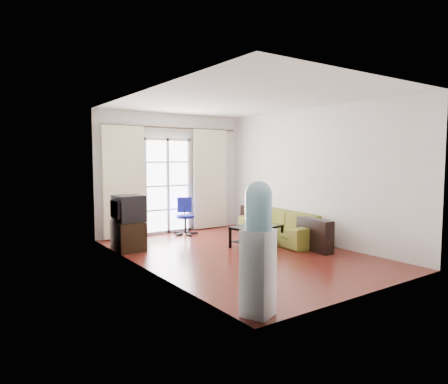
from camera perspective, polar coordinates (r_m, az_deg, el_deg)
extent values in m
plane|color=maroon|center=(7.21, 2.42, -8.77)|extent=(5.20, 5.20, 0.00)
plane|color=white|center=(7.08, 2.50, 12.99)|extent=(5.20, 5.20, 0.00)
cube|color=white|center=(9.22, -7.39, 2.64)|extent=(3.60, 0.02, 2.70)
cube|color=white|center=(5.19, 20.10, 0.74)|extent=(3.60, 0.02, 2.70)
cube|color=white|center=(6.10, -11.13, 1.50)|extent=(0.02, 5.20, 2.70)
cube|color=white|center=(8.23, 12.49, 2.31)|extent=(0.02, 5.20, 2.70)
cube|color=white|center=(9.13, -8.09, 0.88)|extent=(1.01, 0.02, 2.04)
cube|color=white|center=(9.11, -8.03, 0.88)|extent=(1.16, 0.06, 2.15)
cylinder|color=#4C3F2D|center=(9.15, -7.17, 9.08)|extent=(3.30, 0.04, 0.04)
cube|color=#FEF7CC|center=(8.63, -14.10, 1.39)|extent=(0.90, 0.07, 2.35)
cube|color=#FEF7CC|center=(9.60, -2.01, 1.87)|extent=(0.90, 0.07, 2.35)
cube|color=gray|center=(9.62, -2.81, -3.34)|extent=(0.64, 0.12, 0.64)
imported|color=brown|center=(8.33, 8.08, -4.86)|extent=(2.23, 1.24, 0.60)
cube|color=silver|center=(7.72, 4.69, -4.86)|extent=(1.07, 0.71, 0.01)
cube|color=black|center=(7.77, 4.68, -6.85)|extent=(1.00, 0.64, 0.01)
cube|color=black|center=(7.25, 3.72, -7.09)|extent=(0.05, 0.05, 0.40)
cube|color=black|center=(7.95, 8.31, -6.07)|extent=(0.05, 0.05, 0.40)
cube|color=black|center=(7.60, 0.88, -6.53)|extent=(0.05, 0.05, 0.40)
cube|color=black|center=(8.27, 5.52, -5.62)|extent=(0.05, 0.05, 0.40)
imported|color=#2E7F31|center=(7.57, 3.47, -4.79)|extent=(0.27, 0.27, 0.06)
imported|color=#A31423|center=(7.50, 4.41, -5.01)|extent=(0.24, 0.29, 0.02)
cube|color=black|center=(7.94, 6.30, -4.50)|extent=(0.16, 0.10, 0.02)
cube|color=black|center=(7.67, -13.53, -6.05)|extent=(0.54, 0.76, 0.53)
cube|color=black|center=(7.59, -13.46, -2.27)|extent=(0.50, 0.54, 0.49)
cube|color=#0C19E5|center=(7.69, -11.77, -2.15)|extent=(0.03, 0.42, 0.36)
cube|color=black|center=(7.51, -14.94, -2.38)|extent=(0.16, 0.36, 0.32)
cylinder|color=black|center=(8.95, -5.55, -4.76)|extent=(0.05, 0.05, 0.41)
cylinder|color=navy|center=(8.92, -5.56, -3.50)|extent=(0.40, 0.40, 0.06)
cube|color=navy|center=(9.07, -5.69, -1.82)|extent=(0.32, 0.17, 0.34)
cube|color=white|center=(4.37, 4.88, -11.44)|extent=(0.39, 0.39, 0.94)
cylinder|color=#96D5E8|center=(4.24, 4.94, -2.87)|extent=(0.29, 0.29, 0.38)
sphere|color=#96D5E8|center=(4.22, 4.96, -0.34)|extent=(0.29, 0.29, 0.29)
cube|color=black|center=(4.42, 5.83, -6.97)|extent=(0.08, 0.12, 0.10)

